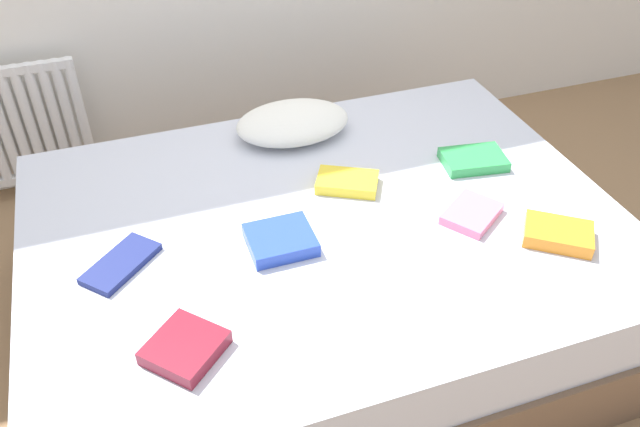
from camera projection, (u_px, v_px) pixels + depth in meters
ground_plane at (324, 319)px, 2.48m from camera, size 8.00×8.00×0.00m
bed at (325, 272)px, 2.32m from camera, size 2.00×1.50×0.50m
radiator at (24, 126)px, 2.88m from camera, size 0.54×0.04×0.57m
pillow at (293, 122)px, 2.54m from camera, size 0.45×0.31×0.11m
textbook_green at (473, 160)px, 2.40m from camera, size 0.25×0.19×0.04m
textbook_yellow at (347, 182)px, 2.29m from camera, size 0.25×0.22×0.04m
textbook_blue at (281, 240)px, 2.04m from camera, size 0.21×0.18×0.05m
textbook_navy at (121, 264)px, 1.97m from camera, size 0.26×0.25×0.02m
textbook_maroon at (185, 348)px, 1.70m from camera, size 0.25×0.25×0.04m
textbook_orange at (558, 234)px, 2.06m from camera, size 0.26×0.24×0.05m
textbook_pink at (472, 214)px, 2.16m from camera, size 0.24×0.23×0.03m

